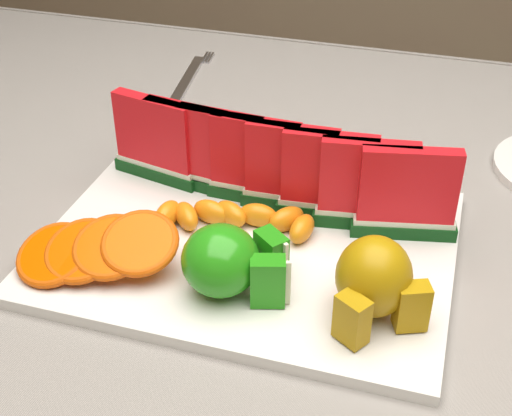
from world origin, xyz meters
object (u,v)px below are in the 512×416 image
object	(u,v)px
pear_cluster	(375,281)
apple_cluster	(229,262)
platter	(249,245)
fork	(189,78)

from	to	relation	value
pear_cluster	apple_cluster	bearing A→B (deg)	-177.84
platter	pear_cluster	bearing A→B (deg)	-28.48
platter	apple_cluster	size ratio (longest dim) A/B	3.79
fork	pear_cluster	bearing A→B (deg)	-52.22
platter	apple_cluster	world-z (taller)	apple_cluster
platter	pear_cluster	xyz separation A→B (m)	(0.13, -0.07, 0.04)
pear_cluster	fork	bearing A→B (deg)	127.78
platter	fork	bearing A→B (deg)	119.52
platter	fork	size ratio (longest dim) A/B	2.05
platter	apple_cluster	distance (m)	0.09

